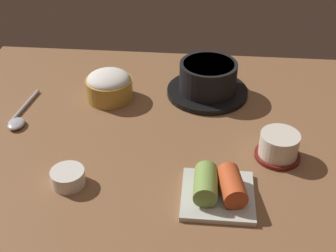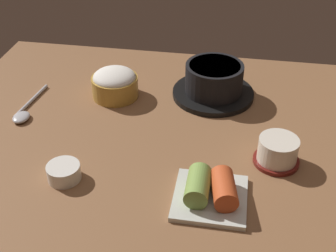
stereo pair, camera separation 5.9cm
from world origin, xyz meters
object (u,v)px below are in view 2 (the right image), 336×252
spoon (24,112)px  tea_cup_with_saucer (278,151)px  kimchi_plate (211,191)px  stone_pot (214,82)px  rice_bowl (115,83)px  side_bowl_near (64,172)px

spoon → tea_cup_with_saucer: bearing=-7.9°
kimchi_plate → tea_cup_with_saucer: bearing=47.1°
stone_pot → rice_bowl: size_ratio=1.77×
tea_cup_with_saucer → side_bowl_near: tea_cup_with_saucer is taller
tea_cup_with_saucer → rice_bowl: bearing=153.2°
rice_bowl → side_bowl_near: bearing=-93.1°
rice_bowl → kimchi_plate: 40.80cm
stone_pot → side_bowl_near: size_ratio=3.10×
rice_bowl → kimchi_plate: bearing=-50.8°
tea_cup_with_saucer → side_bowl_near: size_ratio=1.43×
stone_pot → spoon: stone_pot is taller
tea_cup_with_saucer → stone_pot: bearing=122.0°
kimchi_plate → side_bowl_near: (-27.44, 1.12, -0.47)cm
rice_bowl → kimchi_plate: rice_bowl is taller
tea_cup_with_saucer → side_bowl_near: (-39.21, -11.53, -1.10)cm
side_bowl_near → rice_bowl: bearing=86.9°
rice_bowl → side_bowl_near: rice_bowl is taller
stone_pot → rice_bowl: stone_pot is taller
stone_pot → rice_bowl: 23.50cm
stone_pot → kimchi_plate: size_ratio=1.51×
kimchi_plate → rice_bowl: bearing=129.2°
rice_bowl → spoon: size_ratio=0.65×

